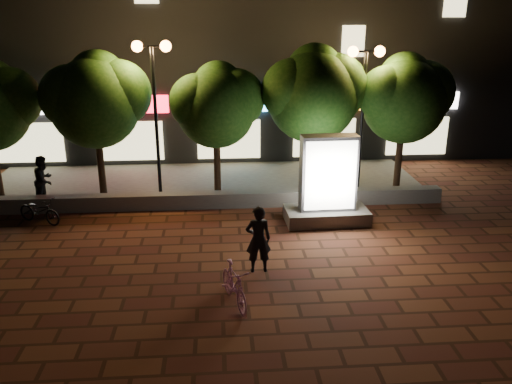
{
  "coord_description": "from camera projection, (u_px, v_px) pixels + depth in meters",
  "views": [
    {
      "loc": [
        0.53,
        -12.33,
        6.2
      ],
      "look_at": [
        1.57,
        1.5,
        1.36
      ],
      "focal_mm": 36.85,
      "sensor_mm": 36.0,
      "label": 1
    }
  ],
  "objects": [
    {
      "name": "pedestrian",
      "position": [
        44.0,
        180.0,
        17.18
      ],
      "size": [
        0.78,
        0.92,
        1.65
      ],
      "primitive_type": "imported",
      "rotation": [
        0.0,
        0.0,
        1.35
      ],
      "color": "black",
      "rests_on": "sidewalk"
    },
    {
      "name": "tree_mid",
      "position": [
        217.0,
        102.0,
        17.73
      ],
      "size": [
        3.24,
        2.7,
        4.5
      ],
      "color": "black",
      "rests_on": "sidewalk"
    },
    {
      "name": "tree_left",
      "position": [
        96.0,
        97.0,
        17.37
      ],
      "size": [
        3.6,
        3.0,
        4.89
      ],
      "color": "black",
      "rests_on": "sidewalk"
    },
    {
      "name": "building_block",
      "position": [
        203.0,
        37.0,
        24.2
      ],
      "size": [
        28.0,
        8.12,
        11.3
      ],
      "color": "black",
      "rests_on": "ground"
    },
    {
      "name": "scooter_pink",
      "position": [
        234.0,
        285.0,
        11.51
      ],
      "size": [
        0.89,
        1.66,
        0.96
      ],
      "primitive_type": "imported",
      "rotation": [
        0.0,
        0.0,
        0.29
      ],
      "color": "#E58ECC",
      "rests_on": "ground"
    },
    {
      "name": "ground",
      "position": [
        200.0,
        262.0,
        13.61
      ],
      "size": [
        80.0,
        80.0,
        0.0
      ],
      "primitive_type": "plane",
      "color": "#5B301C",
      "rests_on": "ground"
    },
    {
      "name": "sidewalk",
      "position": [
        204.0,
        183.0,
        19.72
      ],
      "size": [
        16.0,
        5.0,
        0.08
      ],
      "primitive_type": "cube",
      "color": "slate",
      "rests_on": "ground"
    },
    {
      "name": "street_lamp_left",
      "position": [
        154.0,
        80.0,
        17.07
      ],
      "size": [
        1.26,
        0.36,
        5.18
      ],
      "color": "black",
      "rests_on": "sidewalk"
    },
    {
      "name": "scooter_parked",
      "position": [
        39.0,
        211.0,
        15.95
      ],
      "size": [
        1.63,
        1.21,
        0.82
      ],
      "primitive_type": "imported",
      "rotation": [
        0.0,
        0.0,
        1.08
      ],
      "color": "black",
      "rests_on": "ground"
    },
    {
      "name": "rider",
      "position": [
        258.0,
        239.0,
        12.87
      ],
      "size": [
        0.65,
        0.44,
        1.72
      ],
      "primitive_type": "imported",
      "rotation": [
        0.0,
        0.0,
        3.19
      ],
      "color": "black",
      "rests_on": "ground"
    },
    {
      "name": "street_lamp_right",
      "position": [
        364.0,
        82.0,
        17.61
      ],
      "size": [
        1.26,
        0.36,
        4.98
      ],
      "color": "black",
      "rests_on": "sidewalk"
    },
    {
      "name": "tree_right",
      "position": [
        314.0,
        91.0,
        17.85
      ],
      "size": [
        3.72,
        3.1,
        5.07
      ],
      "color": "black",
      "rests_on": "sidewalk"
    },
    {
      "name": "tree_far_right",
      "position": [
        405.0,
        96.0,
        18.14
      ],
      "size": [
        3.48,
        2.9,
        4.76
      ],
      "color": "black",
      "rests_on": "sidewalk"
    },
    {
      "name": "retaining_wall",
      "position": [
        203.0,
        200.0,
        17.29
      ],
      "size": [
        16.0,
        0.45,
        0.5
      ],
      "primitive_type": "cube",
      "color": "slate",
      "rests_on": "ground"
    },
    {
      "name": "ad_kiosk",
      "position": [
        327.0,
        188.0,
        15.84
      ],
      "size": [
        2.55,
        1.33,
        2.72
      ],
      "color": "slate",
      "rests_on": "ground"
    }
  ]
}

